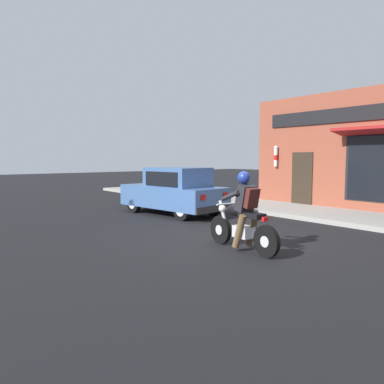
# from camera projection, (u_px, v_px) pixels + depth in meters

# --- Properties ---
(ground_plane) EXTENTS (80.00, 80.00, 0.00)m
(ground_plane) POSITION_uv_depth(u_px,v_px,m) (227.00, 238.00, 8.78)
(ground_plane) COLOR black
(sidewalk_curb) EXTENTS (2.60, 22.00, 0.14)m
(sidewalk_curb) POSITION_uv_depth(u_px,v_px,m) (264.00, 206.00, 14.10)
(sidewalk_curb) COLOR #9E9B93
(sidewalk_curb) RESTS_ON ground
(storefront_building) EXTENTS (1.25, 9.63, 4.20)m
(storefront_building) POSITION_uv_depth(u_px,v_px,m) (378.00, 151.00, 12.17)
(storefront_building) COLOR brown
(storefront_building) RESTS_ON ground
(motorcycle_with_rider) EXTENTS (0.60, 2.02, 1.62)m
(motorcycle_with_rider) POSITION_uv_depth(u_px,v_px,m) (243.00, 218.00, 7.61)
(motorcycle_with_rider) COLOR black
(motorcycle_with_rider) RESTS_ON ground
(car_hatchback) EXTENTS (2.07, 3.94, 1.57)m
(car_hatchback) POSITION_uv_depth(u_px,v_px,m) (174.00, 192.00, 12.51)
(car_hatchback) COLOR black
(car_hatchback) RESTS_ON ground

